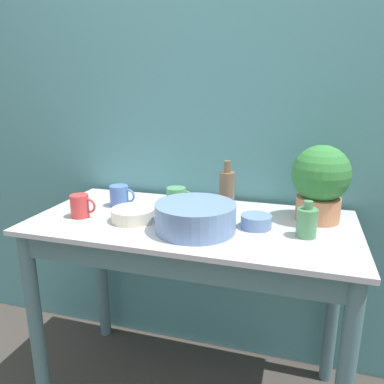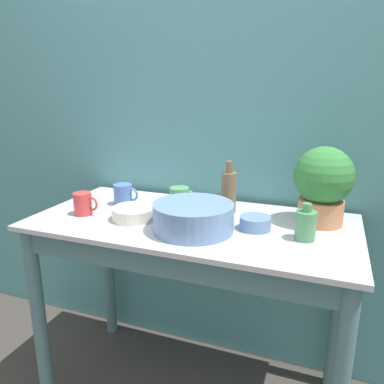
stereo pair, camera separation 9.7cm
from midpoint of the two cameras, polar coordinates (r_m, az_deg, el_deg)
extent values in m
cube|color=teal|center=(1.82, 1.91, 9.74)|extent=(6.00, 0.05, 2.40)
cylinder|color=slate|center=(1.82, -24.20, -18.04)|extent=(0.06, 0.06, 0.84)
cylinder|color=slate|center=(2.19, -14.89, -11.11)|extent=(0.06, 0.06, 0.84)
cylinder|color=slate|center=(1.92, 19.37, -15.66)|extent=(0.06, 0.06, 0.84)
cube|color=slate|center=(1.34, -5.53, -10.94)|extent=(1.22, 0.02, 0.10)
cube|color=silver|center=(1.55, -1.80, -4.65)|extent=(1.32, 0.64, 0.02)
cylinder|color=tan|center=(1.59, 16.97, -2.49)|extent=(0.18, 0.18, 0.10)
sphere|color=#337A38|center=(1.56, 17.40, 2.65)|extent=(0.23, 0.23, 0.23)
cylinder|color=#6684B2|center=(1.42, -1.46, -3.86)|extent=(0.31, 0.31, 0.11)
cylinder|color=brown|center=(1.63, 3.62, -0.02)|extent=(0.07, 0.07, 0.18)
cylinder|color=brown|center=(1.60, 3.69, 3.88)|extent=(0.03, 0.03, 0.05)
cylinder|color=#4C8C59|center=(1.41, 15.21, -4.60)|extent=(0.07, 0.07, 0.11)
cylinder|color=#4C8C59|center=(1.39, 15.41, -1.96)|extent=(0.03, 0.03, 0.03)
cylinder|color=#4C935B|center=(1.74, -4.03, -0.66)|extent=(0.09, 0.09, 0.08)
torus|color=#4C935B|center=(1.72, -2.48, -0.66)|extent=(0.06, 0.01, 0.06)
cylinder|color=#4C70B7|center=(1.75, -12.61, -0.59)|extent=(0.08, 0.08, 0.10)
torus|color=#4C70B7|center=(1.73, -11.25, -0.57)|extent=(0.06, 0.01, 0.06)
cylinder|color=#C63838|center=(1.65, -18.36, -2.05)|extent=(0.08, 0.08, 0.10)
torus|color=#C63838|center=(1.62, -17.12, -2.03)|extent=(0.06, 0.01, 0.06)
cylinder|color=#6684B2|center=(1.47, 7.90, -4.49)|extent=(0.12, 0.12, 0.05)
cylinder|color=beige|center=(1.56, -10.73, -3.41)|extent=(0.18, 0.18, 0.05)
camera|label=1|loc=(0.05, -91.84, -0.52)|focal=35.00mm
camera|label=2|loc=(0.05, 88.16, 0.52)|focal=35.00mm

